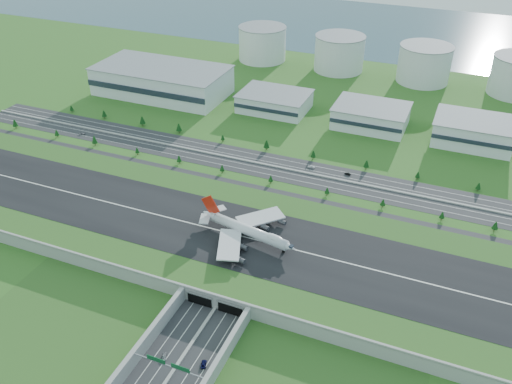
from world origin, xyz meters
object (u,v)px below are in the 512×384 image
at_px(boeing_747, 247,230).
at_px(car_2, 204,364).
at_px(car_7, 311,167).
at_px(car_5, 348,174).
at_px(fuel_tank_a, 262,44).
at_px(car_4, 82,134).
at_px(car_0, 164,357).

distance_m(boeing_747, car_2, 86.02).
bearing_deg(car_7, car_5, 85.38).
bearing_deg(car_5, car_2, 7.72).
height_order(fuel_tank_a, car_2, fuel_tank_a).
bearing_deg(fuel_tank_a, car_5, -54.25).
relative_size(fuel_tank_a, boeing_747, 0.79).
xyz_separation_m(car_2, car_4, (-196.23, 168.18, 0.08)).
xyz_separation_m(car_2, car_5, (17.41, 187.83, 0.04)).
bearing_deg(car_5, car_4, -71.73).
xyz_separation_m(fuel_tank_a, car_4, (-65.41, -225.55, -16.61)).
height_order(fuel_tank_a, car_0, fuel_tank_a).
bearing_deg(car_2, fuel_tank_a, -90.79).
bearing_deg(car_4, fuel_tank_a, -35.44).
distance_m(car_0, car_4, 247.19).
relative_size(car_0, car_4, 1.06).
distance_m(fuel_tank_a, car_5, 254.25).
bearing_deg(car_0, car_7, 64.08).
distance_m(car_0, car_7, 191.18).
relative_size(boeing_747, car_2, 12.66).
distance_m(fuel_tank_a, boeing_747, 330.99).
bearing_deg(car_0, car_2, -12.74).
relative_size(boeing_747, car_7, 11.47).
bearing_deg(fuel_tank_a, car_4, -106.17).
bearing_deg(car_4, boeing_747, -134.21).
height_order(car_0, car_7, car_0).
bearing_deg(car_5, car_0, 2.44).
relative_size(car_2, car_7, 0.91).
bearing_deg(car_7, car_0, -7.82).
distance_m(boeing_747, car_4, 200.54).
height_order(boeing_747, car_2, boeing_747).
xyz_separation_m(boeing_747, car_7, (5.38, 103.80, -12.68)).
bearing_deg(car_0, car_5, 56.18).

